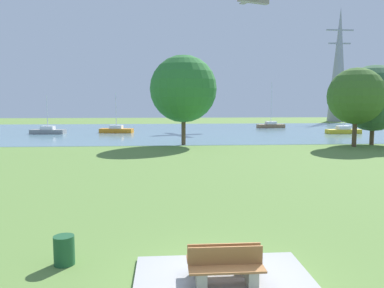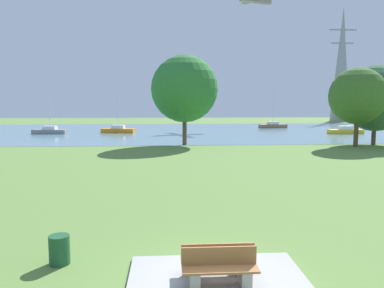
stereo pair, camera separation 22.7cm
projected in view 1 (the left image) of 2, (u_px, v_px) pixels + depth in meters
name	position (u px, v px, depth m)	size (l,w,h in m)	color
ground_plane	(182.00, 157.00, 31.09)	(160.00, 160.00, 0.00)	olive
concrete_pad	(224.00, 282.00, 9.27)	(4.40, 3.20, 0.10)	#A1A1A1
bench_facing_water	(223.00, 261.00, 9.49)	(1.80, 0.48, 0.89)	#A5A48A
bench_facing_inland	(226.00, 271.00, 8.96)	(1.80, 0.48, 0.89)	#A5A48A
litter_bin	(64.00, 250.00, 10.38)	(0.56, 0.56, 0.80)	#1E512D
water_surface	(173.00, 131.00, 58.84)	(140.00, 40.00, 0.02)	#638A9C
sailboat_orange	(116.00, 130.00, 55.44)	(4.99, 2.32, 5.78)	orange
sailboat_brown	(271.00, 125.00, 66.44)	(4.97, 2.23, 7.87)	brown
sailboat_yellow	(343.00, 131.00, 54.02)	(4.85, 1.69, 5.50)	yellow
sailboat_gray	(48.00, 131.00, 53.52)	(4.95, 2.10, 5.44)	gray
tree_mid_shore	(183.00, 89.00, 39.18)	(6.90, 6.90, 9.25)	brown
tree_east_near	(356.00, 96.00, 37.55)	(5.57, 5.57, 7.83)	brown
tree_east_far	(374.00, 98.00, 39.44)	(6.83, 6.83, 8.27)	brown
electricity_pylon	(339.00, 65.00, 88.21)	(6.40, 4.40, 26.19)	gray
light_aircraft	(253.00, 0.00, 71.19)	(6.39, 8.27, 2.10)	gray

